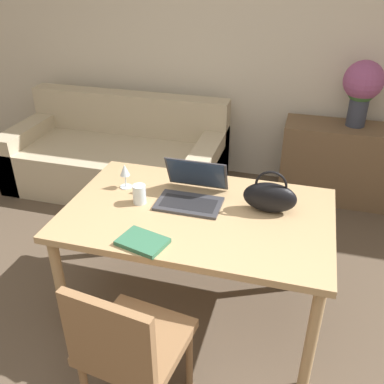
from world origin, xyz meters
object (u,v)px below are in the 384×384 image
at_px(couch, 119,158).
at_px(flower_vase, 362,86).
at_px(chair, 128,345).
at_px(drinking_glass, 139,194).
at_px(handbag, 270,197).
at_px(laptop, 193,189).
at_px(wine_glass, 125,172).

height_order(couch, flower_vase, flower_vase).
xyz_separation_m(chair, drinking_glass, (-0.24, 0.79, 0.30)).
height_order(handbag, flower_vase, flower_vase).
relative_size(chair, laptop, 2.31).
distance_m(chair, wine_glass, 1.08).
bearing_deg(flower_vase, couch, -171.30).
bearing_deg(flower_vase, drinking_glass, -126.22).
relative_size(wine_glass, handbag, 0.52).
xyz_separation_m(wine_glass, handbag, (0.89, -0.04, -0.01)).
distance_m(chair, flower_vase, 2.79).
relative_size(drinking_glass, wine_glass, 0.73).
height_order(couch, wine_glass, wine_glass).
relative_size(drinking_glass, handbag, 0.38).
bearing_deg(laptop, handbag, -2.54).
bearing_deg(wine_glass, flower_vase, 48.10).
height_order(laptop, handbag, handbag).
bearing_deg(couch, flower_vase, 8.70).
relative_size(couch, flower_vase, 3.62).
bearing_deg(laptop, wine_glass, 177.37).
bearing_deg(laptop, flower_vase, 58.35).
height_order(couch, laptop, laptop).
xyz_separation_m(chair, flower_vase, (1.04, 2.53, 0.55)).
height_order(laptop, flower_vase, flower_vase).
distance_m(wine_glass, flower_vase, 2.15).
relative_size(chair, couch, 0.43).
xyz_separation_m(chair, handbag, (0.49, 0.90, 0.34)).
distance_m(drinking_glass, wine_glass, 0.22).
height_order(drinking_glass, handbag, handbag).
xyz_separation_m(chair, couch, (-1.06, 2.21, -0.22)).
xyz_separation_m(chair, laptop, (0.04, 0.92, 0.30)).
bearing_deg(laptop, couch, 130.40).
height_order(laptop, wine_glass, laptop).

